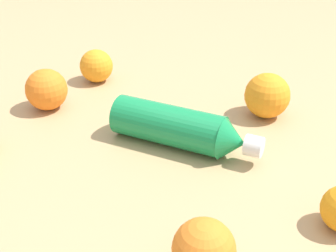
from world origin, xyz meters
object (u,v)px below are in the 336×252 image
object	(u,v)px
orange_3	(46,90)
orange_4	(204,250)
orange_5	(96,66)
water_bottle	(180,129)
orange_2	(267,96)

from	to	relation	value
orange_3	orange_4	bearing A→B (deg)	-125.92
orange_3	orange_5	bearing A→B (deg)	-10.40
water_bottle	orange_5	bearing A→B (deg)	148.33
orange_2	orange_5	distance (m)	0.37
orange_2	orange_3	bearing A→B (deg)	106.46
orange_2	orange_3	distance (m)	0.42
orange_2	orange_5	world-z (taller)	orange_2
water_bottle	orange_4	world-z (taller)	orange_4
water_bottle	orange_2	distance (m)	0.20
water_bottle	orange_4	distance (m)	0.27
orange_3	orange_5	world-z (taller)	orange_3
orange_2	orange_5	size ratio (longest dim) A/B	1.18
water_bottle	orange_2	size ratio (longest dim) A/B	3.07
water_bottle	orange_3	distance (m)	0.29
orange_3	orange_4	size ratio (longest dim) A/B	1.09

